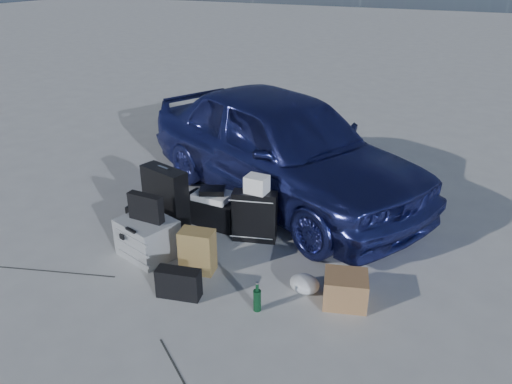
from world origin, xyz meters
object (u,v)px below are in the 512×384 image
car (281,146)px  green_bottle (257,297)px  briefcase (144,221)px  pelican_case (148,238)px  duffel_bag (213,211)px  cardboard_box (345,289)px  suitcase_right (255,216)px  suitcase_left (166,199)px

car → green_bottle: (0.74, -2.18, -0.54)m
car → briefcase: (-0.95, -1.54, -0.53)m
pelican_case → duffel_bag: size_ratio=0.82×
pelican_case → cardboard_box: (2.02, 0.12, -0.06)m
pelican_case → duffel_bag: bearing=88.8°
cardboard_box → suitcase_right: bearing=152.2°
briefcase → green_bottle: (1.69, -0.64, -0.01)m
pelican_case → briefcase: size_ratio=1.39×
car → briefcase: bearing=173.2°
pelican_case → suitcase_left: bearing=121.2°
suitcase_right → cardboard_box: size_ratio=1.49×
suitcase_left → pelican_case: bearing=-60.4°
suitcase_left → cardboard_box: 2.22m
briefcase → pelican_case: bearing=-53.3°
suitcase_right → green_bottle: (0.55, -1.06, -0.14)m
car → suitcase_right: size_ratio=7.17×
pelican_case → cardboard_box: pelican_case is taller
car → cardboard_box: (1.38, -1.75, -0.54)m
car → cardboard_box: car is taller
suitcase_right → duffel_bag: bearing=153.2°
pelican_case → briefcase: (-0.31, 0.33, -0.04)m
car → green_bottle: 2.37m
suitcase_right → car: bearing=83.2°
suitcase_left → green_bottle: size_ratio=2.64×
suitcase_right → green_bottle: bearing=-79.0°
suitcase_right → pelican_case: bearing=-154.5°
duffel_bag → car: bearing=74.3°
duffel_bag → cardboard_box: size_ratio=1.76×
duffel_bag → green_bottle: bearing=-41.1°
car → suitcase_left: (-0.79, -1.33, -0.32)m
car → suitcase_right: car is taller
pelican_case → green_bottle: pelican_case is taller
suitcase_right → cardboard_box: suitcase_right is taller
suitcase_left → duffel_bag: (0.41, 0.31, -0.20)m
car → pelican_case: size_ratio=7.40×
briefcase → green_bottle: briefcase is taller
briefcase → cardboard_box: briefcase is taller
suitcase_left → car: bearing=73.3°
suitcase_right → suitcase_left: bearing=175.5°
suitcase_left → cardboard_box: (2.17, -0.42, -0.22)m
briefcase → cardboard_box: size_ratio=1.04×
briefcase → suitcase_right: (1.14, 0.42, 0.13)m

